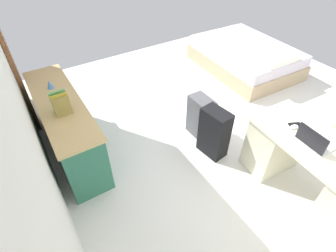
% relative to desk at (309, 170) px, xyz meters
% --- Properties ---
extents(ground_plane, '(5.92, 5.92, 0.00)m').
position_rel_desk_xyz_m(ground_plane, '(1.36, -0.10, -0.39)').
color(ground_plane, silver).
extents(wall_back, '(4.65, 0.10, 2.66)m').
position_rel_desk_xyz_m(wall_back, '(1.36, 2.36, 0.94)').
color(wall_back, silver).
rests_on(wall_back, ground_plane).
extents(door_wooden, '(0.88, 0.05, 2.04)m').
position_rel_desk_xyz_m(door_wooden, '(3.13, 2.28, 0.63)').
color(door_wooden, brown).
rests_on(door_wooden, ground_plane).
extents(desk, '(1.48, 0.76, 0.74)m').
position_rel_desk_xyz_m(desk, '(0.00, 0.00, 0.00)').
color(desk, beige).
rests_on(desk, ground_plane).
extents(credenza, '(1.80, 0.48, 0.80)m').
position_rel_desk_xyz_m(credenza, '(2.06, 1.98, 0.01)').
color(credenza, '#2D7056').
rests_on(credenza, ground_plane).
extents(bed, '(1.96, 1.48, 0.58)m').
position_rel_desk_xyz_m(bed, '(2.45, -1.54, -0.15)').
color(bed, tan).
rests_on(bed, ground_plane).
extents(suitcase_black, '(0.39, 0.26, 0.67)m').
position_rel_desk_xyz_m(suitcase_black, '(1.03, 0.43, -0.05)').
color(suitcase_black, black).
rests_on(suitcase_black, ground_plane).
extents(suitcase_spare_grey, '(0.36, 0.23, 0.60)m').
position_rel_desk_xyz_m(suitcase_spare_grey, '(1.41, 0.35, -0.09)').
color(suitcase_spare_grey, '#4C4C51').
rests_on(suitcase_spare_grey, ground_plane).
extents(laptop, '(0.32, 0.24, 0.21)m').
position_rel_desk_xyz_m(laptop, '(0.07, 0.06, 0.40)').
color(laptop, '#B7B7BC').
rests_on(laptop, desk).
extents(computer_mouse, '(0.07, 0.10, 0.03)m').
position_rel_desk_xyz_m(computer_mouse, '(0.33, 0.00, 0.37)').
color(computer_mouse, white).
rests_on(computer_mouse, desk).
extents(cell_phone_by_mouse, '(0.12, 0.15, 0.01)m').
position_rel_desk_xyz_m(cell_phone_by_mouse, '(0.35, -0.05, 0.36)').
color(cell_phone_by_mouse, black).
rests_on(cell_phone_by_mouse, desk).
extents(book_row, '(0.15, 0.17, 0.24)m').
position_rel_desk_xyz_m(book_row, '(1.81, 1.98, 0.52)').
color(book_row, olive).
rests_on(book_row, credenza).
extents(figurine_small, '(0.08, 0.08, 0.11)m').
position_rel_desk_xyz_m(figurine_small, '(2.38, 1.98, 0.46)').
color(figurine_small, '#4C7FBF').
rests_on(figurine_small, credenza).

